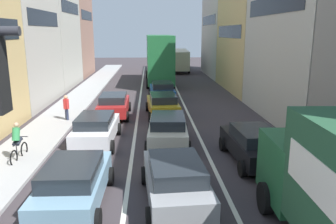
{
  "coord_description": "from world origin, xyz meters",
  "views": [
    {
      "loc": [
        -0.86,
        -3.95,
        5.39
      ],
      "look_at": [
        0.0,
        12.0,
        1.6
      ],
      "focal_mm": 36.15,
      "sensor_mm": 36.0,
      "label": 1
    }
  ],
  "objects_px": {
    "hatchback_centre_lane_third": "(168,129)",
    "sedan_centre_lane_fifth": "(162,90)",
    "sedan_centre_lane_second": "(175,179)",
    "wagon_left_lane_second": "(74,182)",
    "sedan_left_lane_fourth": "(114,105)",
    "coupe_centre_lane_fourth": "(163,104)",
    "sedan_right_lane_behind_truck": "(254,144)",
    "pedestrian_far_sidewalk": "(66,107)",
    "bus_far_queue_secondary": "(179,58)",
    "cyclist_on_sidewalk": "(18,143)",
    "bus_mid_queue_primary": "(159,57)",
    "sedan_left_lane_third": "(96,128)"
  },
  "relations": [
    {
      "from": "hatchback_centre_lane_third",
      "to": "sedan_centre_lane_fifth",
      "type": "relative_size",
      "value": 1.0
    },
    {
      "from": "sedan_centre_lane_second",
      "to": "wagon_left_lane_second",
      "type": "height_order",
      "value": "same"
    },
    {
      "from": "sedan_left_lane_fourth",
      "to": "sedan_centre_lane_fifth",
      "type": "distance_m",
      "value": 6.23
    },
    {
      "from": "coupe_centre_lane_fourth",
      "to": "sedan_right_lane_behind_truck",
      "type": "bearing_deg",
      "value": -160.65
    },
    {
      "from": "wagon_left_lane_second",
      "to": "pedestrian_far_sidewalk",
      "type": "height_order",
      "value": "pedestrian_far_sidewalk"
    },
    {
      "from": "hatchback_centre_lane_third",
      "to": "bus_far_queue_secondary",
      "type": "distance_m",
      "value": 32.42
    },
    {
      "from": "hatchback_centre_lane_third",
      "to": "cyclist_on_sidewalk",
      "type": "height_order",
      "value": "cyclist_on_sidewalk"
    },
    {
      "from": "wagon_left_lane_second",
      "to": "bus_far_queue_secondary",
      "type": "xyz_separation_m",
      "value": [
        6.51,
        38.11,
        0.96
      ]
    },
    {
      "from": "wagon_left_lane_second",
      "to": "hatchback_centre_lane_third",
      "type": "bearing_deg",
      "value": -28.2
    },
    {
      "from": "sedan_centre_lane_second",
      "to": "cyclist_on_sidewalk",
      "type": "distance_m",
      "value": 7.47
    },
    {
      "from": "wagon_left_lane_second",
      "to": "sedan_right_lane_behind_truck",
      "type": "height_order",
      "value": "same"
    },
    {
      "from": "sedan_centre_lane_fifth",
      "to": "pedestrian_far_sidewalk",
      "type": "distance_m",
      "value": 8.88
    },
    {
      "from": "cyclist_on_sidewalk",
      "to": "sedan_centre_lane_fifth",
      "type": "bearing_deg",
      "value": -24.2
    },
    {
      "from": "bus_far_queue_secondary",
      "to": "bus_mid_queue_primary",
      "type": "bearing_deg",
      "value": 168.65
    },
    {
      "from": "sedan_centre_lane_fifth",
      "to": "sedan_right_lane_behind_truck",
      "type": "distance_m",
      "value": 13.99
    },
    {
      "from": "hatchback_centre_lane_third",
      "to": "pedestrian_far_sidewalk",
      "type": "distance_m",
      "value": 7.53
    },
    {
      "from": "sedan_centre_lane_second",
      "to": "coupe_centre_lane_fourth",
      "type": "bearing_deg",
      "value": -3.97
    },
    {
      "from": "wagon_left_lane_second",
      "to": "sedan_right_lane_behind_truck",
      "type": "distance_m",
      "value": 7.55
    },
    {
      "from": "wagon_left_lane_second",
      "to": "sedan_left_lane_third",
      "type": "bearing_deg",
      "value": 3.1
    },
    {
      "from": "sedan_centre_lane_fifth",
      "to": "cyclist_on_sidewalk",
      "type": "distance_m",
      "value": 14.58
    },
    {
      "from": "cyclist_on_sidewalk",
      "to": "pedestrian_far_sidewalk",
      "type": "relative_size",
      "value": 1.04
    },
    {
      "from": "sedan_centre_lane_second",
      "to": "coupe_centre_lane_fourth",
      "type": "relative_size",
      "value": 1.0
    },
    {
      "from": "hatchback_centre_lane_third",
      "to": "sedan_right_lane_behind_truck",
      "type": "xyz_separation_m",
      "value": [
        3.5,
        -2.5,
        0.0
      ]
    },
    {
      "from": "hatchback_centre_lane_third",
      "to": "coupe_centre_lane_fourth",
      "type": "bearing_deg",
      "value": 3.17
    },
    {
      "from": "sedan_centre_lane_second",
      "to": "sedan_left_lane_fourth",
      "type": "relative_size",
      "value": 1.02
    },
    {
      "from": "sedan_centre_lane_fifth",
      "to": "sedan_right_lane_behind_truck",
      "type": "height_order",
      "value": "same"
    },
    {
      "from": "coupe_centre_lane_fourth",
      "to": "cyclist_on_sidewalk",
      "type": "bearing_deg",
      "value": 136.44
    },
    {
      "from": "wagon_left_lane_second",
      "to": "sedan_centre_lane_fifth",
      "type": "height_order",
      "value": "same"
    },
    {
      "from": "sedan_left_lane_third",
      "to": "bus_mid_queue_primary",
      "type": "bearing_deg",
      "value": -9.2
    },
    {
      "from": "bus_mid_queue_primary",
      "to": "sedan_right_lane_behind_truck",
      "type": "bearing_deg",
      "value": -172.34
    },
    {
      "from": "sedan_centre_lane_second",
      "to": "sedan_left_lane_third",
      "type": "relative_size",
      "value": 1.02
    },
    {
      "from": "wagon_left_lane_second",
      "to": "cyclist_on_sidewalk",
      "type": "xyz_separation_m",
      "value": [
        -3.18,
        3.93,
        0.05
      ]
    },
    {
      "from": "bus_far_queue_secondary",
      "to": "sedan_centre_lane_fifth",
      "type": "bearing_deg",
      "value": 174.41
    },
    {
      "from": "pedestrian_far_sidewalk",
      "to": "cyclist_on_sidewalk",
      "type": "bearing_deg",
      "value": -123.65
    },
    {
      "from": "hatchback_centre_lane_third",
      "to": "bus_mid_queue_primary",
      "type": "xyz_separation_m",
      "value": [
        0.16,
        19.95,
        2.03
      ]
    },
    {
      "from": "sedan_left_lane_third",
      "to": "bus_mid_queue_primary",
      "type": "height_order",
      "value": "bus_mid_queue_primary"
    },
    {
      "from": "sedan_left_lane_fourth",
      "to": "cyclist_on_sidewalk",
      "type": "xyz_separation_m",
      "value": [
        -3.24,
        -7.76,
        0.05
      ]
    },
    {
      "from": "sedan_centre_lane_second",
      "to": "sedan_centre_lane_fifth",
      "type": "distance_m",
      "value": 16.9
    },
    {
      "from": "sedan_centre_lane_second",
      "to": "sedan_right_lane_behind_truck",
      "type": "height_order",
      "value": "same"
    },
    {
      "from": "wagon_left_lane_second",
      "to": "sedan_centre_lane_second",
      "type": "bearing_deg",
      "value": -88.4
    },
    {
      "from": "sedan_right_lane_behind_truck",
      "to": "bus_mid_queue_primary",
      "type": "distance_m",
      "value": 22.8
    },
    {
      "from": "coupe_centre_lane_fourth",
      "to": "bus_far_queue_secondary",
      "type": "bearing_deg",
      "value": -10.79
    },
    {
      "from": "wagon_left_lane_second",
      "to": "bus_mid_queue_primary",
      "type": "distance_m",
      "value": 26.13
    },
    {
      "from": "sedan_centre_lane_second",
      "to": "cyclist_on_sidewalk",
      "type": "relative_size",
      "value": 2.55
    },
    {
      "from": "coupe_centre_lane_fourth",
      "to": "sedan_centre_lane_fifth",
      "type": "bearing_deg",
      "value": -5.39
    },
    {
      "from": "pedestrian_far_sidewalk",
      "to": "sedan_centre_lane_second",
      "type": "bearing_deg",
      "value": -89.96
    },
    {
      "from": "sedan_left_lane_third",
      "to": "sedan_right_lane_behind_truck",
      "type": "relative_size",
      "value": 0.99
    },
    {
      "from": "sedan_left_lane_third",
      "to": "wagon_left_lane_second",
      "type": "bearing_deg",
      "value": -176.44
    },
    {
      "from": "hatchback_centre_lane_third",
      "to": "wagon_left_lane_second",
      "type": "bearing_deg",
      "value": 153.91
    },
    {
      "from": "sedan_left_lane_fourth",
      "to": "pedestrian_far_sidewalk",
      "type": "xyz_separation_m",
      "value": [
        -2.75,
        -1.2,
        0.15
      ]
    }
  ]
}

